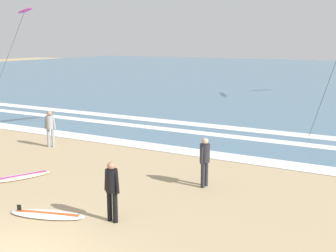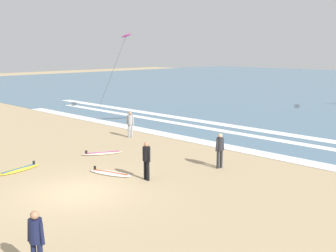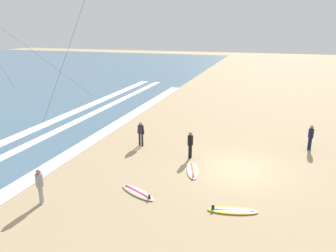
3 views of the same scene
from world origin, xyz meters
TOP-DOWN VIEW (x-y plane):
  - ground_plane at (0.00, 0.00)m, footprint 160.00×160.00m
  - wave_foam_shoreline at (0.20, 9.88)m, footprint 43.84×1.09m
  - wave_foam_mid_break at (1.71, 13.35)m, footprint 47.31×0.78m
  - wave_foam_outer_break at (-0.07, 15.22)m, footprint 50.86×0.99m
  - surfer_background_far at (0.72, 2.82)m, footprint 0.52×0.32m
  - surfer_right_near at (1.78, 6.31)m, footprint 0.32×0.52m
  - surfer_left_far at (4.24, -3.93)m, footprint 0.51×0.32m
  - surfer_left_near at (-6.13, 7.77)m, footprint 0.50×0.32m
  - surfboard_left_pile at (-4.33, -0.23)m, footprint 1.02×2.18m
  - surfboard_near_water at (-4.07, 4.14)m, footprint 1.50×2.14m
  - surfboard_foreground_flat at (-1.01, 2.27)m, footprint 2.18×1.18m

SIDE VIEW (x-z plane):
  - ground_plane at x=0.00m, z-range 0.00..0.00m
  - wave_foam_shoreline at x=0.20m, z-range 0.01..0.02m
  - wave_foam_mid_break at x=1.71m, z-range 0.01..0.02m
  - wave_foam_outer_break at x=-0.07m, z-range 0.01..0.02m
  - surfboard_left_pile at x=-4.33m, z-range -0.08..0.17m
  - surfboard_near_water at x=-4.07m, z-range -0.08..0.17m
  - surfboard_foreground_flat at x=-1.01m, z-range -0.08..0.17m
  - surfer_background_far at x=0.72m, z-range 0.16..1.76m
  - surfer_right_near at x=1.78m, z-range 0.16..1.76m
  - surfer_left_far at x=4.24m, z-range 0.16..1.76m
  - surfer_left_near at x=-6.13m, z-range 0.16..1.76m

